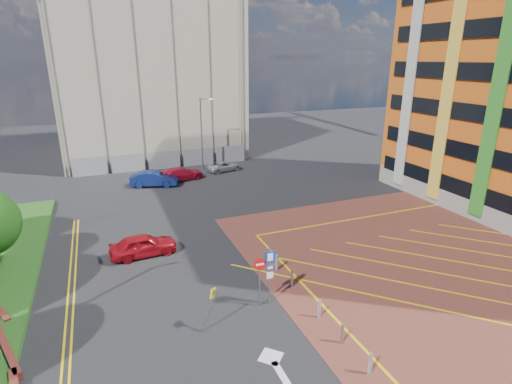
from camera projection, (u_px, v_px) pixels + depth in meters
ground at (268, 317)px, 19.76m from camera, size 140.00×140.00×0.00m
forecourt at (475, 265)px, 24.68m from camera, size 26.00×26.00×0.02m
retaining_wall at (1, 349)px, 17.30m from camera, size 6.06×20.33×0.40m
lamp_back at (202, 132)px, 44.43m from camera, size 1.53×0.16×8.00m
sign_cluster at (266, 272)px, 20.10m from camera, size 1.17×0.12×3.20m
warning_sign at (210, 304)px, 18.33m from camera, size 0.85×0.44×2.24m
bollard_row at (327, 317)px, 18.95m from camera, size 0.14×11.14×0.90m
construction_building at (146, 67)px, 51.42m from camera, size 21.20×19.20×22.00m
construction_fence at (173, 159)px, 46.18m from camera, size 21.60×0.06×2.00m
car_red_left at (143, 245)px, 25.70m from camera, size 4.32×1.98×1.43m
car_blue_back at (154, 179)px, 39.61m from camera, size 4.88×2.93×1.52m
car_red_back at (181, 174)px, 41.59m from camera, size 5.01×3.01×1.36m
car_silver_back at (224, 166)px, 45.03m from camera, size 4.24×2.70×1.09m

